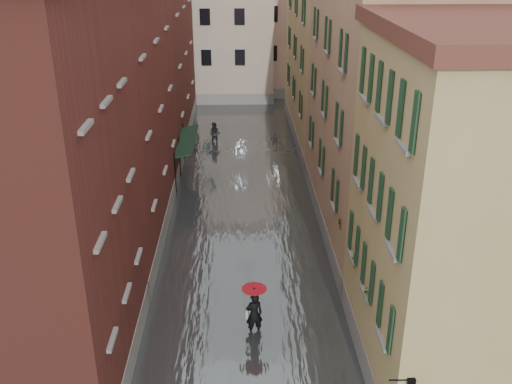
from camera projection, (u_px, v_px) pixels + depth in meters
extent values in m
plane|color=slate|center=(247.00, 336.00, 21.95)|extent=(120.00, 120.00, 0.00)
cube|color=#4E5456|center=(243.00, 196.00, 33.81)|extent=(10.00, 60.00, 0.20)
cube|color=maroon|center=(16.00, 208.00, 17.31)|extent=(6.00, 8.00, 13.00)
cube|color=maroon|center=(98.00, 115.00, 27.48)|extent=(6.00, 14.00, 12.50)
cube|color=maroon|center=(143.00, 47.00, 40.90)|extent=(6.00, 16.00, 14.00)
cube|color=tan|center=(467.00, 224.00, 18.02)|extent=(6.00, 8.00, 11.50)
cube|color=tan|center=(386.00, 108.00, 27.79)|extent=(6.00, 14.00, 13.00)
cube|color=tan|center=(336.00, 64.00, 41.82)|extent=(6.00, 16.00, 11.50)
cube|color=beige|center=(208.00, 28.00, 54.04)|extent=(12.00, 9.00, 13.00)
cube|color=tan|center=(300.00, 30.00, 56.33)|extent=(10.00, 9.00, 12.00)
cube|color=black|center=(185.00, 148.00, 34.23)|extent=(1.09, 2.82, 0.31)
cylinder|color=black|center=(175.00, 175.00, 33.38)|extent=(0.06, 0.06, 2.80)
cylinder|color=black|center=(180.00, 158.00, 35.97)|extent=(0.06, 0.06, 2.80)
cube|color=black|center=(189.00, 133.00, 36.93)|extent=(1.09, 3.06, 0.31)
cylinder|color=black|center=(180.00, 158.00, 35.98)|extent=(0.06, 0.06, 2.80)
cylinder|color=black|center=(184.00, 143.00, 38.78)|extent=(0.06, 0.06, 2.80)
cylinder|color=black|center=(400.00, 380.00, 15.34)|extent=(0.60, 0.05, 0.05)
cube|color=black|center=(410.00, 383.00, 15.38)|extent=(0.22, 0.22, 0.35)
cube|color=beige|center=(410.00, 383.00, 15.38)|extent=(0.14, 0.14, 0.24)
cube|color=brown|center=(371.00, 296.00, 18.89)|extent=(0.22, 0.85, 0.18)
imported|color=#265926|center=(372.00, 285.00, 18.72)|extent=(0.59, 0.51, 0.66)
cube|color=brown|center=(358.00, 262.00, 20.91)|extent=(0.22, 0.85, 0.18)
imported|color=#265926|center=(359.00, 252.00, 20.74)|extent=(0.59, 0.51, 0.66)
cube|color=brown|center=(344.00, 224.00, 23.75)|extent=(0.22, 0.85, 0.18)
imported|color=#265926|center=(344.00, 215.00, 23.58)|extent=(0.59, 0.51, 0.66)
imported|color=black|center=(254.00, 314.00, 21.70)|extent=(0.76, 0.59, 1.83)
cube|color=beige|center=(247.00, 313.00, 21.73)|extent=(0.08, 0.30, 0.38)
cylinder|color=black|center=(254.00, 305.00, 21.53)|extent=(0.02, 0.02, 1.00)
cone|color=#A30A16|center=(254.00, 292.00, 21.30)|extent=(0.98, 0.98, 0.28)
imported|color=black|center=(215.00, 134.00, 42.22)|extent=(1.03, 0.92, 1.75)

